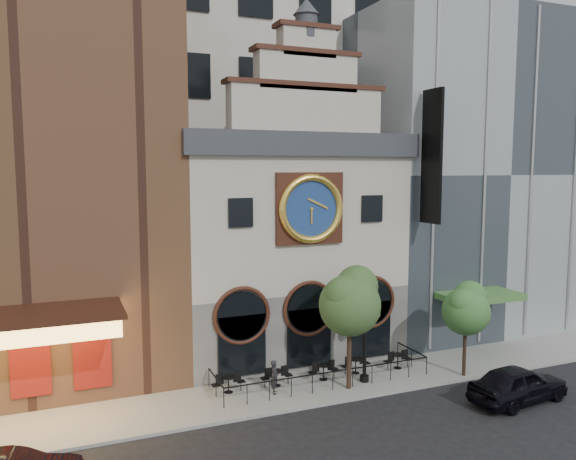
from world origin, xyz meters
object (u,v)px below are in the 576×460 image
(bistro_0, at_px, (229,383))
(car_right, at_px, (518,384))
(bistro_2, at_px, (323,371))
(bistro_1, at_px, (277,376))
(tree_right, at_px, (466,307))
(bistro_4, at_px, (398,360))
(pedestrian, at_px, (274,377))
(tree_left, at_px, (350,300))
(lamppost, at_px, (365,313))
(bistro_3, at_px, (356,364))

(bistro_0, distance_m, car_right, 13.21)
(bistro_2, bearing_deg, car_right, -36.96)
(bistro_1, relative_size, tree_right, 0.33)
(bistro_4, height_order, pedestrian, pedestrian)
(car_right, xyz_separation_m, tree_left, (-6.46, 4.02, 3.58))
(lamppost, bearing_deg, bistro_0, 158.29)
(bistro_2, relative_size, lamppost, 0.28)
(bistro_1, relative_size, pedestrian, 1.00)
(car_right, relative_size, lamppost, 0.89)
(bistro_4, distance_m, lamppost, 4.01)
(tree_left, bearing_deg, bistro_0, 163.55)
(tree_left, bearing_deg, car_right, -31.89)
(bistro_2, relative_size, bistro_3, 1.00)
(bistro_2, relative_size, tree_left, 0.27)
(pedestrian, bearing_deg, car_right, -99.87)
(bistro_3, relative_size, bistro_4, 1.00)
(bistro_0, height_order, tree_right, tree_right)
(bistro_0, distance_m, bistro_2, 4.79)
(bistro_2, height_order, lamppost, lamppost)
(lamppost, bearing_deg, car_right, -50.92)
(bistro_1, xyz_separation_m, car_right, (9.58, -5.55, 0.23))
(tree_left, bearing_deg, pedestrian, 168.30)
(bistro_0, xyz_separation_m, bistro_4, (9.08, -0.27, 0.00))
(bistro_2, height_order, pedestrian, pedestrian)
(tree_right, bearing_deg, lamppost, 167.25)
(bistro_1, xyz_separation_m, lamppost, (4.19, -1.10, 2.97))
(bistro_2, height_order, tree_left, tree_left)
(bistro_0, bearing_deg, bistro_4, -1.72)
(bistro_3, relative_size, tree_left, 0.27)
(lamppost, bearing_deg, bistro_3, 71.42)
(bistro_0, bearing_deg, car_right, -25.27)
(tree_left, bearing_deg, bistro_2, 117.18)
(bistro_2, relative_size, pedestrian, 1.00)
(bistro_3, bearing_deg, bistro_2, -174.57)
(bistro_1, xyz_separation_m, pedestrian, (-0.42, -0.80, 0.33))
(bistro_0, xyz_separation_m, lamppost, (6.55, -1.19, 2.97))
(car_right, bearing_deg, bistro_0, 58.65)
(bistro_4, bearing_deg, bistro_1, 178.42)
(bistro_0, xyz_separation_m, bistro_2, (4.78, -0.25, 0.00))
(tree_left, bearing_deg, tree_right, -6.72)
(car_right, height_order, tree_right, tree_right)
(bistro_0, distance_m, tree_right, 12.27)
(bistro_3, xyz_separation_m, tree_left, (-1.21, -1.55, 3.81))
(bistro_4, xyz_separation_m, lamppost, (-2.53, -0.92, 2.97))
(lamppost, bearing_deg, tree_left, -169.46)
(car_right, height_order, pedestrian, pedestrian)
(bistro_0, relative_size, tree_right, 0.33)
(bistro_2, xyz_separation_m, bistro_3, (1.91, 0.18, 0.00))
(bistro_4, relative_size, tree_right, 0.33)
(bistro_0, height_order, bistro_3, same)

